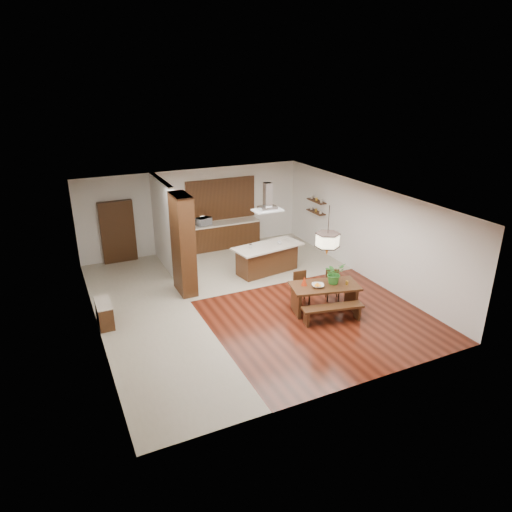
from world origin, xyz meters
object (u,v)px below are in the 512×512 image
dining_chair_left (302,288)px  dining_table (324,292)px  range_hood (268,197)px  pendant_lantern (328,231)px  kitchen_island (267,258)px  dining_bench (332,314)px  island_cup (279,243)px  foliage_plant (334,273)px  fruit_bowl (318,286)px  dining_chair_right (333,286)px  microwave (204,221)px  hallway_console (105,314)px

dining_chair_left → dining_table: bearing=-58.3°
range_hood → pendant_lantern: bearing=-85.9°
kitchen_island → range_hood: 2.00m
dining_bench → island_cup: size_ratio=11.83×
kitchen_island → foliage_plant: bearing=-89.6°
kitchen_island → range_hood: bearing=81.1°
range_hood → dining_chair_left: bearing=-92.3°
dining_table → pendant_lantern: size_ratio=1.48×
dining_table → kitchen_island: kitchen_island is taller
pendant_lantern → fruit_bowl: (-0.23, -0.02, -1.46)m
dining_chair_right → range_hood: bearing=132.3°
range_hood → island_cup: size_ratio=6.71×
microwave → dining_table: bearing=-96.7°
pendant_lantern → range_hood: bearing=94.1°
dining_chair_right → foliage_plant: (-0.29, -0.43, 0.61)m
dining_table → island_cup: bearing=86.8°
dining_bench → kitchen_island: kitchen_island is taller
dining_chair_left → dining_chair_right: dining_chair_left is taller
hallway_console → microwave: size_ratio=1.73×
dining_chair_right → kitchen_island: bearing=132.3°
kitchen_island → dining_bench: bearing=-97.9°
dining_bench → dining_chair_left: dining_chair_left is taller
island_cup → microwave: size_ratio=0.26×
dining_bench → pendant_lantern: pendant_lantern is taller
fruit_bowl → range_hood: bearing=89.6°
dining_table → fruit_bowl: bearing=-174.4°
microwave → hallway_console: bearing=-155.6°
island_cup → kitchen_island: bearing=166.0°
dining_table → dining_bench: dining_table is taller
hallway_console → range_hood: bearing=13.7°
foliage_plant → fruit_bowl: bearing=-177.8°
dining_table → kitchen_island: (-0.21, 2.96, -0.08)m
range_hood → microwave: (-1.16, 2.71, -1.37)m
range_hood → island_cup: 1.55m
dining_bench → foliage_plant: bearing=55.8°
pendant_lantern → kitchen_island: 3.46m
microwave → range_hood: bearing=-87.1°
hallway_console → fruit_bowl: (5.18, -1.72, 0.47)m
pendant_lantern → foliage_plant: (0.27, -0.00, -1.21)m
hallway_console → island_cup: bearing=11.9°
dining_bench → kitchen_island: 3.60m
dining_chair_left → foliage_plant: 1.05m
foliage_plant → fruit_bowl: (-0.51, -0.02, -0.25)m
fruit_bowl → island_cup: 2.92m
foliage_plant → kitchen_island: (-0.49, 2.97, -0.57)m
dining_table → dining_chair_right: size_ratio=2.28×
kitchen_island → island_cup: size_ratio=17.40×
foliage_plant → range_hood: size_ratio=0.65×
fruit_bowl → dining_chair_left: bearing=96.3°
dining_table → pendant_lantern: (0.00, 0.00, 1.70)m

